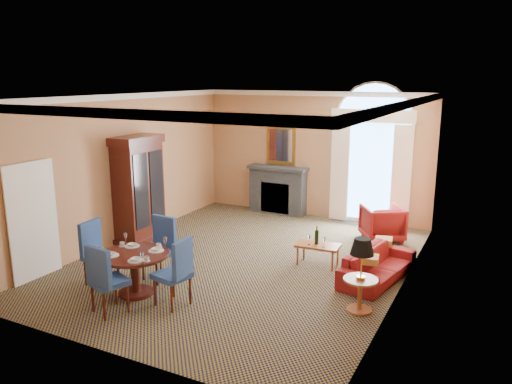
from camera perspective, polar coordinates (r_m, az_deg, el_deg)
The scene contains 12 objects.
ground at distance 9.94m, azimuth -1.32°, elevation -7.91°, with size 7.50×7.50×0.00m, color #12123B.
room_envelope at distance 9.93m, azimuth 0.31°, elevation 7.02°, with size 6.04×7.52×3.45m.
armoire at distance 11.22m, azimuth -13.30°, elevation 0.17°, with size 0.67×1.18×2.32m.
dining_table at distance 8.56m, azimuth -13.72°, elevation -7.97°, with size 1.15×1.15×0.92m.
dining_chair_north at distance 9.12m, azimuth -10.78°, elevation -5.83°, with size 0.61×0.61×1.12m.
dining_chair_south at distance 7.92m, azimuth -16.97°, elevation -9.16°, with size 0.64×0.64×1.12m.
dining_chair_east at distance 7.97m, azimuth -9.01°, elevation -8.60°, with size 0.59×0.59×1.12m.
dining_chair_west at distance 9.15m, azimuth -17.84°, elevation -6.18°, with size 0.57×0.57×1.12m.
sofa at distance 9.26m, azimuth 13.75°, elevation -8.13°, with size 1.85×0.72×0.54m, color maroon.
armchair at distance 11.41m, azimuth 14.22°, elevation -3.45°, with size 0.83×0.86×0.78m, color maroon.
coffee_table at distance 9.68m, azimuth 7.06°, elevation -6.07°, with size 0.85×0.51×0.78m.
side_table at distance 7.84m, azimuth 11.95°, elevation -8.21°, with size 0.54×0.54×1.16m.
Camera 1 is at (4.40, -8.16, 3.57)m, focal length 35.00 mm.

